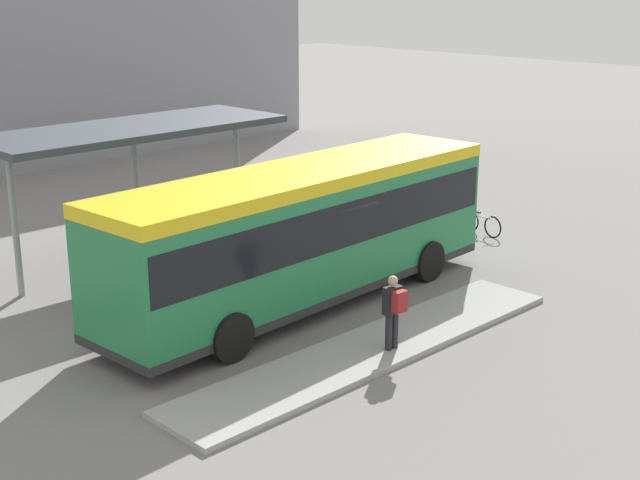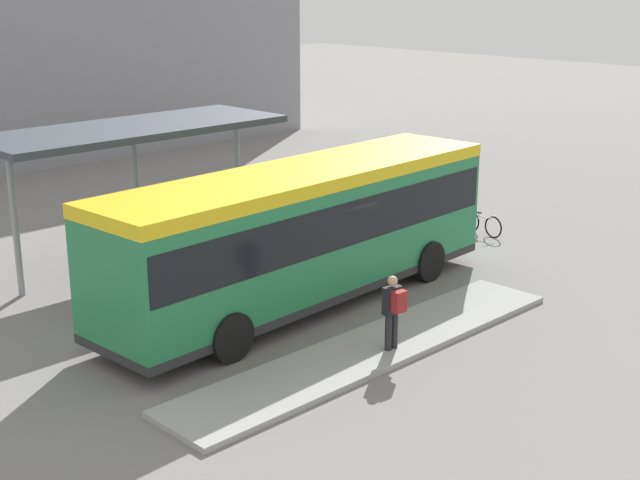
# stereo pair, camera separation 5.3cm
# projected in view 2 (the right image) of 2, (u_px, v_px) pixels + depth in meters

# --- Properties ---
(ground_plane) EXTENTS (120.00, 120.00, 0.00)m
(ground_plane) POSITION_uv_depth(u_px,v_px,m) (304.00, 304.00, 21.07)
(ground_plane) COLOR slate
(curb_island) EXTENTS (10.08, 1.80, 0.12)m
(curb_island) POSITION_uv_depth(u_px,v_px,m) (373.00, 349.00, 18.39)
(curb_island) COLOR #9E9E99
(curb_island) RESTS_ON ground_plane
(city_bus) EXTENTS (10.96, 3.02, 3.25)m
(city_bus) POSITION_uv_depth(u_px,v_px,m) (304.00, 227.00, 20.54)
(city_bus) COLOR #237A47
(city_bus) RESTS_ON ground_plane
(pedestrian_waiting) EXTENTS (0.40, 0.42, 1.57)m
(pedestrian_waiting) POSITION_uv_depth(u_px,v_px,m) (393.00, 308.00, 17.95)
(pedestrian_waiting) COLOR #232328
(pedestrian_waiting) RESTS_ON curb_island
(bicycle_white) EXTENTS (0.48, 1.55, 0.68)m
(bicycle_white) POSITION_uv_depth(u_px,v_px,m) (482.00, 224.00, 26.61)
(bicycle_white) COLOR black
(bicycle_white) RESTS_ON ground_plane
(bicycle_blue) EXTENTS (0.48, 1.56, 0.68)m
(bicycle_blue) POSITION_uv_depth(u_px,v_px,m) (452.00, 220.00, 27.02)
(bicycle_blue) COLOR black
(bicycle_blue) RESTS_ON ground_plane
(bicycle_yellow) EXTENTS (0.48, 1.72, 0.74)m
(bicycle_yellow) POSITION_uv_depth(u_px,v_px,m) (429.00, 213.00, 27.63)
(bicycle_yellow) COLOR black
(bicycle_yellow) RESTS_ON ground_plane
(station_shelter) EXTENTS (8.02, 3.01, 3.76)m
(station_shelter) POSITION_uv_depth(u_px,v_px,m) (133.00, 133.00, 22.90)
(station_shelter) COLOR #383D47
(station_shelter) RESTS_ON ground_plane
(station_building) EXTENTS (22.63, 14.69, 11.05)m
(station_building) POSITION_uv_depth(u_px,v_px,m) (11.00, 19.00, 40.88)
(station_building) COLOR gray
(station_building) RESTS_ON ground_plane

